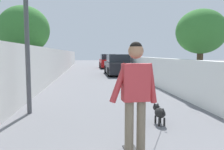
{
  "coord_description": "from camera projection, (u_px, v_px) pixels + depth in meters",
  "views": [
    {
      "loc": [
        -0.75,
        0.68,
        1.59
      ],
      "look_at": [
        5.4,
        -0.0,
        1.0
      ],
      "focal_mm": 36.11,
      "sensor_mm": 36.0,
      "label": 1
    }
  ],
  "objects": [
    {
      "name": "fence_right",
      "position": [
        147.0,
        69.0,
        13.08
      ],
      "size": [
        48.0,
        0.3,
        1.38
      ],
      "primitive_type": "cube",
      "color": "white",
      "rests_on": "ground"
    },
    {
      "name": "dog",
      "position": [
        159.0,
        112.0,
        5.05
      ],
      "size": [
        1.94,
        1.05,
        1.06
      ],
      "color": "black",
      "rests_on": "ground"
    },
    {
      "name": "car_near",
      "position": [
        118.0,
        65.0,
        16.98
      ],
      "size": [
        4.29,
        1.8,
        1.54
      ],
      "color": "black",
      "rests_on": "ground"
    },
    {
      "name": "ground_plane",
      "position": [
        98.0,
        78.0,
        14.82
      ],
      "size": [
        80.0,
        80.0,
        0.0
      ],
      "primitive_type": "plane",
      "color": "slate"
    },
    {
      "name": "wall_left",
      "position": [
        49.0,
        65.0,
        12.44
      ],
      "size": [
        48.0,
        0.3,
        1.89
      ],
      "primitive_type": "cube",
      "color": "silver",
      "rests_on": "ground"
    },
    {
      "name": "tree_left_far",
      "position": [
        24.0,
        30.0,
        13.07
      ],
      "size": [
        2.91,
        2.91,
        4.34
      ],
      "color": "brown",
      "rests_on": "ground"
    },
    {
      "name": "tree_right_near",
      "position": [
        201.0,
        32.0,
        8.56
      ],
      "size": [
        1.88,
        1.88,
        3.27
      ],
      "color": "#473523",
      "rests_on": "ground"
    },
    {
      "name": "car_far",
      "position": [
        108.0,
        62.0,
        24.85
      ],
      "size": [
        4.11,
        1.8,
        1.54
      ],
      "color": "#B71414",
      "rests_on": "ground"
    },
    {
      "name": "person_skateboarder",
      "position": [
        135.0,
        90.0,
        3.24
      ],
      "size": [
        0.25,
        0.71,
        1.67
      ],
      "color": "#726651",
      "rests_on": "skateboard"
    }
  ]
}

